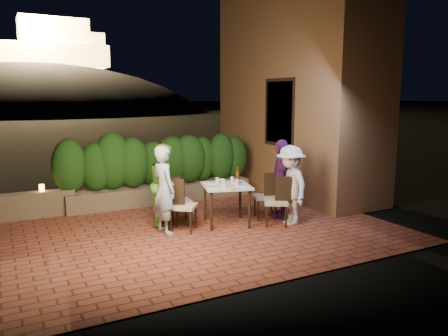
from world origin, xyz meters
TOP-DOWN VIEW (x-y plane):
  - ground at (0.00, 0.00)m, footprint 400.00×400.00m
  - terrace_floor at (0.00, 0.50)m, footprint 7.00×6.00m
  - building_wall at (3.60, 2.00)m, footprint 1.60×5.00m
  - window_pane at (2.82, 1.50)m, footprint 0.08×1.00m
  - window_frame at (2.81, 1.50)m, footprint 0.06×1.15m
  - planter at (0.20, 2.30)m, footprint 4.20×0.55m
  - hedge at (0.20, 2.30)m, footprint 4.00×0.70m
  - parapet at (-2.80, 2.30)m, footprint 2.20×0.30m
  - hill at (2.00, 60.00)m, footprint 52.00×40.00m
  - fortress at (2.00, 60.00)m, footprint 26.00×8.00m
  - dining_table at (0.69, 0.11)m, footprint 1.04×1.04m
  - plate_nw at (0.34, 0.00)m, footprint 0.23×0.23m
  - plate_sw at (0.50, 0.38)m, footprint 0.20×0.20m
  - plate_ne at (0.94, -0.14)m, footprint 0.20×0.20m
  - plate_se at (0.97, 0.23)m, footprint 0.21×0.21m
  - plate_centre at (0.70, 0.12)m, footprint 0.21×0.21m
  - plate_front at (0.62, -0.20)m, footprint 0.25×0.25m
  - glass_nw at (0.56, -0.04)m, footprint 0.06×0.06m
  - glass_sw at (0.60, 0.33)m, footprint 0.06×0.06m
  - glass_ne at (0.82, -0.04)m, footprint 0.07×0.07m
  - glass_se at (0.86, 0.20)m, footprint 0.07×0.07m
  - beer_bottle at (0.89, 0.07)m, footprint 0.06×0.06m
  - bowl at (0.74, 0.43)m, footprint 0.20×0.20m
  - chair_left_front at (-0.18, 0.11)m, footprint 0.61×0.61m
  - chair_left_back at (-0.07, 0.57)m, footprint 0.46×0.46m
  - chair_right_front at (1.47, -0.36)m, footprint 0.58×0.58m
  - chair_right_back at (1.55, 0.13)m, footprint 0.53×0.53m
  - diner_blue at (-0.52, 0.15)m, footprint 0.45×0.61m
  - diner_green at (-0.31, 0.66)m, footprint 0.81×0.90m
  - diner_white at (1.73, -0.44)m, footprint 0.68×1.03m
  - diner_purple at (1.86, 0.04)m, footprint 0.83×0.96m
  - parapet_lamp at (-2.30, 2.30)m, footprint 0.10×0.10m

SIDE VIEW (x-z plane):
  - hill at x=2.00m, z-range -15.00..7.00m
  - terrace_floor at x=0.00m, z-range -0.15..0.00m
  - ground at x=0.00m, z-range -0.02..-0.02m
  - planter at x=0.20m, z-range 0.00..0.40m
  - parapet at x=-2.80m, z-range 0.00..0.50m
  - dining_table at x=0.69m, z-range 0.00..0.75m
  - chair_right_back at x=1.55m, z-range 0.00..0.89m
  - chair_left_back at x=-0.07m, z-range 0.00..0.89m
  - chair_right_front at x=1.47m, z-range 0.00..0.92m
  - chair_left_front at x=-0.18m, z-range 0.00..0.93m
  - parapet_lamp at x=-2.30m, z-range 0.50..0.64m
  - diner_white at x=1.73m, z-range 0.00..1.48m
  - plate_ne at x=0.94m, z-range 0.75..0.76m
  - plate_sw at x=0.50m, z-range 0.75..0.76m
  - plate_centre at x=0.70m, z-range 0.75..0.76m
  - plate_se at x=0.97m, z-range 0.75..0.76m
  - plate_nw at x=0.34m, z-range 0.75..0.76m
  - plate_front at x=0.62m, z-range 0.75..0.76m
  - diner_green at x=-0.31m, z-range 0.00..1.51m
  - diner_blue at x=-0.52m, z-range 0.00..1.54m
  - bowl at x=0.74m, z-range 0.75..0.79m
  - diner_purple at x=1.86m, z-range 0.00..1.55m
  - glass_nw at x=0.56m, z-range 0.75..0.85m
  - glass_sw at x=0.60m, z-range 0.75..0.86m
  - glass_ne at x=0.82m, z-range 0.75..0.87m
  - glass_se at x=0.86m, z-range 0.75..0.87m
  - beer_bottle at x=0.89m, z-range 0.75..1.08m
  - hedge at x=0.20m, z-range 0.40..1.50m
  - window_pane at x=2.82m, z-range 1.30..2.70m
  - window_frame at x=2.81m, z-range 1.23..2.77m
  - building_wall at x=3.60m, z-range 0.00..5.00m
  - fortress at x=2.00m, z-range 6.50..14.50m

